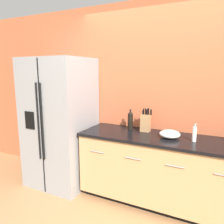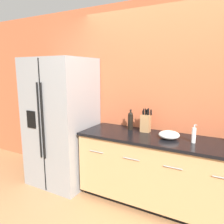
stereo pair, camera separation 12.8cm
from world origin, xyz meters
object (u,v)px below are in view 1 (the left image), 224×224
object	(u,v)px
refrigerator	(60,122)
soap_dispenser	(194,134)
wine_bottle	(130,120)
mixing_bowl	(170,134)
knife_block	(146,122)

from	to	relation	value
refrigerator	soap_dispenser	world-z (taller)	refrigerator
wine_bottle	mixing_bowl	world-z (taller)	wine_bottle
mixing_bowl	knife_block	bearing A→B (deg)	157.79
refrigerator	mixing_bowl	xyz separation A→B (m)	(1.59, 0.07, 0.01)
knife_block	wine_bottle	world-z (taller)	knife_block
refrigerator	wine_bottle	bearing A→B (deg)	12.17
knife_block	mixing_bowl	size ratio (longest dim) A/B	1.29
knife_block	wine_bottle	distance (m)	0.22
refrigerator	mixing_bowl	distance (m)	1.59
wine_bottle	soap_dispenser	size ratio (longest dim) A/B	1.34
refrigerator	wine_bottle	xyz separation A→B (m)	(1.02, 0.22, 0.09)
knife_block	mixing_bowl	bearing A→B (deg)	-22.21
refrigerator	knife_block	size ratio (longest dim) A/B	5.91
knife_block	mixing_bowl	xyz separation A→B (m)	(0.35, -0.14, -0.08)
refrigerator	soap_dispenser	bearing A→B (deg)	1.72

